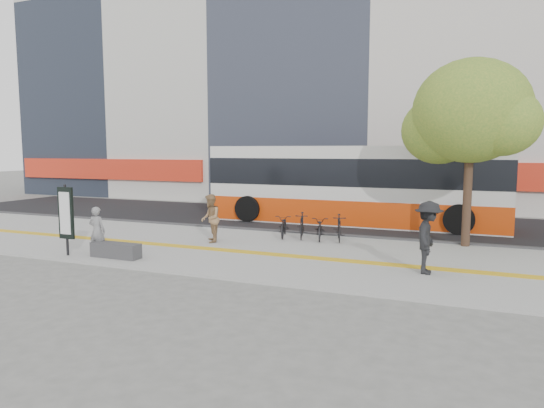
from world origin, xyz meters
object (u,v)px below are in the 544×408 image
at_px(pedestrian_tan, 210,218).
at_px(pedestrian_dark, 428,238).
at_px(street_tree, 470,114).
at_px(seated_woman, 97,231).
at_px(bench, 116,250).
at_px(signboard, 66,214).
at_px(bus, 352,187).

xyz_separation_m(pedestrian_tan, pedestrian_dark, (7.43, -1.64, 0.11)).
height_order(street_tree, seated_woman, street_tree).
relative_size(bench, street_tree, 0.25).
bearing_deg(signboard, bench, 10.81).
height_order(street_tree, bus, street_tree).
distance_m(seated_woman, pedestrian_tan, 3.84).
bearing_deg(street_tree, pedestrian_dark, -101.40).
height_order(signboard, bus, bus).
xyz_separation_m(street_tree, pedestrian_dark, (-0.89, -4.44, -3.47)).
bearing_deg(pedestrian_tan, bench, -52.56).
xyz_separation_m(street_tree, pedestrian_tan, (-8.32, -2.80, -3.58)).
distance_m(seated_woman, pedestrian_dark, 9.80).
xyz_separation_m(bus, pedestrian_tan, (-3.58, -6.48, -0.74)).
xyz_separation_m(bench, bus, (5.03, 9.70, 1.37)).
distance_m(bench, signboard, 1.94).
distance_m(street_tree, pedestrian_tan, 9.48).
xyz_separation_m(seated_woman, pedestrian_dark, (9.69, 1.46, 0.21)).
bearing_deg(signboard, pedestrian_dark, 10.22).
bearing_deg(bus, bench, -117.42).
distance_m(bus, pedestrian_tan, 7.44).
xyz_separation_m(signboard, pedestrian_dark, (10.49, 1.89, -0.33)).
xyz_separation_m(bus, seated_woman, (-5.83, -9.58, -0.84)).
relative_size(street_tree, pedestrian_tan, 3.70).
height_order(seated_woman, pedestrian_tan, pedestrian_tan).
bearing_deg(pedestrian_dark, seated_woman, 98.59).
bearing_deg(bus, pedestrian_tan, -118.91).
relative_size(signboard, seated_woman, 1.46).
height_order(signboard, pedestrian_dark, signboard).
bearing_deg(bench, bus, 62.58).
distance_m(street_tree, bus, 6.64).
distance_m(bench, seated_woman, 0.97).
bearing_deg(pedestrian_tan, seated_woman, -64.28).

